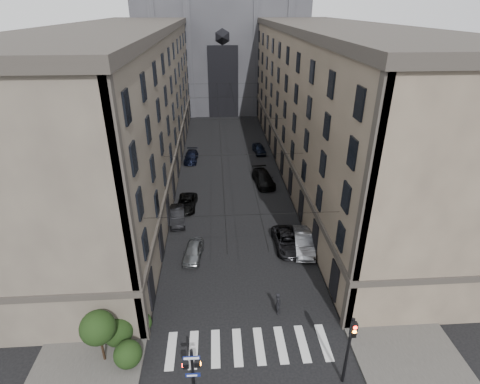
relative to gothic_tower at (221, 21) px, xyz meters
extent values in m
cube|color=#383533|center=(-10.50, -38.96, -17.72)|extent=(7.00, 80.00, 0.15)
cube|color=#383533|center=(10.50, -38.96, -17.72)|extent=(7.00, 80.00, 0.15)
cube|color=beige|center=(0.00, -69.96, -17.79)|extent=(11.00, 3.20, 0.01)
cube|color=#51483E|center=(-13.50, -38.96, -8.80)|extent=(13.00, 60.00, 18.00)
cube|color=#38332D|center=(-13.50, -38.96, 0.60)|extent=(13.60, 60.60, 0.90)
cube|color=#38332D|center=(-13.50, -38.96, -13.60)|extent=(13.40, 60.30, 0.50)
cube|color=brown|center=(13.50, -38.96, -8.80)|extent=(13.00, 60.00, 18.00)
cube|color=#38332D|center=(13.50, -38.96, 0.60)|extent=(13.60, 60.60, 0.90)
cube|color=#38332D|center=(13.50, -38.96, -13.60)|extent=(13.40, 60.30, 0.50)
cube|color=#2D2D33|center=(0.00, 0.04, -2.80)|extent=(34.00, 22.00, 30.00)
cube|color=black|center=(0.00, -11.01, -10.80)|extent=(6.00, 0.30, 14.00)
cylinder|color=black|center=(-3.50, -73.46, -15.80)|extent=(0.18, 0.18, 4.00)
cube|color=orange|center=(-3.22, -73.46, -14.90)|extent=(0.34, 0.24, 0.38)
cube|color=#FF0C07|center=(-3.88, -73.36, -15.10)|extent=(0.34, 0.24, 0.38)
cube|color=navy|center=(-3.50, -73.59, -14.25)|extent=(0.95, 0.05, 0.24)
cube|color=navy|center=(-3.50, -73.59, -15.65)|extent=(0.85, 0.05, 0.27)
cylinder|color=black|center=(5.60, -72.96, -15.20)|extent=(0.20, 0.20, 5.20)
cube|color=black|center=(5.60, -73.18, -13.20)|extent=(0.34, 0.30, 1.00)
cylinder|color=#FF0C07|center=(5.60, -73.34, -12.88)|extent=(0.22, 0.05, 0.22)
cylinder|color=orange|center=(5.60, -73.34, -13.20)|extent=(0.22, 0.05, 0.22)
cylinder|color=black|center=(5.60, -73.34, -13.52)|extent=(0.22, 0.05, 0.22)
sphere|color=black|center=(-7.80, -70.96, -16.75)|extent=(1.80, 1.80, 1.80)
sphere|color=black|center=(-8.80, -69.16, -16.65)|extent=(2.00, 2.00, 2.00)
sphere|color=black|center=(-7.40, -68.16, -16.95)|extent=(1.40, 1.40, 1.40)
cylinder|color=black|center=(-9.50, -70.46, -16.45)|extent=(0.16, 0.16, 2.40)
sphere|color=black|center=(-9.50, -70.46, -14.85)|extent=(2.20, 2.20, 2.20)
cylinder|color=black|center=(0.00, -64.96, -10.30)|extent=(14.00, 0.03, 0.03)
cylinder|color=black|center=(0.00, -52.96, -10.30)|extent=(14.00, 0.03, 0.03)
cylinder|color=black|center=(0.00, -39.96, -10.30)|extent=(14.00, 0.03, 0.03)
cylinder|color=black|center=(0.00, -26.96, -10.30)|extent=(14.00, 0.03, 0.03)
cylinder|color=black|center=(0.00, -14.96, -10.30)|extent=(14.00, 0.03, 0.03)
cylinder|color=black|center=(-1.30, -38.96, -10.70)|extent=(0.03, 60.00, 0.03)
cylinder|color=black|center=(1.30, -38.96, -10.70)|extent=(0.03, 60.00, 0.03)
imported|color=slate|center=(-4.20, -59.51, -17.13)|extent=(2.09, 4.11, 1.34)
imported|color=black|center=(-6.20, -53.02, -17.06)|extent=(2.04, 4.64, 1.48)
imported|color=black|center=(-5.37, -50.00, -17.16)|extent=(2.42, 4.72, 1.28)
imported|color=black|center=(-5.58, -35.45, -17.12)|extent=(2.13, 4.75, 1.35)
imported|color=gray|center=(6.20, -58.96, -16.97)|extent=(2.33, 5.19, 1.65)
imported|color=black|center=(4.70, -58.50, -17.08)|extent=(2.52, 5.21, 1.43)
imported|color=black|center=(4.20, -44.18, -17.00)|extent=(2.86, 5.73, 1.60)
imported|color=black|center=(4.93, -32.72, -17.10)|extent=(2.12, 4.26, 1.39)
imported|color=black|center=(2.47, -66.96, -16.86)|extent=(0.51, 0.72, 1.88)
camera|label=1|loc=(-1.79, -88.02, 3.12)|focal=28.00mm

